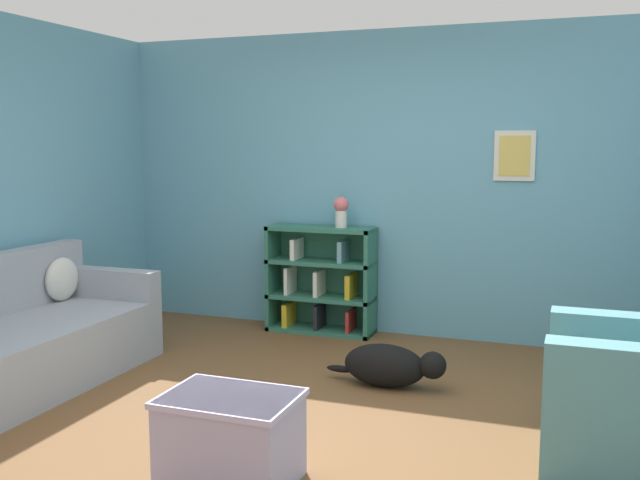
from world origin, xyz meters
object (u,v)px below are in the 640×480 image
bookshelf (321,281)px  dog (390,365)px  vase (341,210)px  coffee_table (230,436)px  couch (15,342)px

bookshelf → dog: bookshelf is taller
dog → vase: 1.69m
coffee_table → vase: 2.95m
coffee_table → dog: coffee_table is taller
bookshelf → vase: size_ratio=3.56×
bookshelf → vase: 0.66m
coffee_table → vase: vase is taller
couch → bookshelf: (1.45, 2.09, 0.14)m
bookshelf → couch: bearing=-124.7°
couch → coffee_table: bearing=-20.1°
vase → dog: bearing=-57.7°
bookshelf → vase: (0.19, -0.02, 0.63)m
vase → couch: bearing=-128.3°
dog → vase: bearing=122.3°
couch → bookshelf: size_ratio=2.15×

